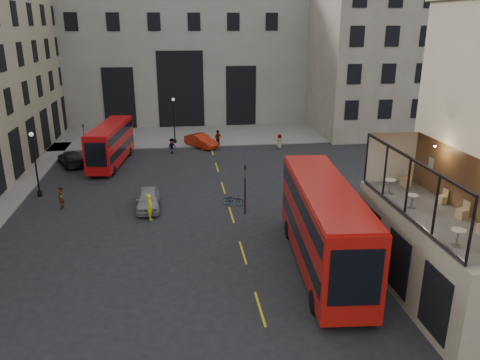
{
  "coord_description": "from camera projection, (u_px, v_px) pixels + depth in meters",
  "views": [
    {
      "loc": [
        -5.66,
        -19.53,
        13.43
      ],
      "look_at": [
        -1.49,
        11.06,
        3.0
      ],
      "focal_mm": 35.0,
      "sensor_mm": 36.0,
      "label": 1
    }
  ],
  "objects": [
    {
      "name": "pedestrian_a",
      "position": [
        112.0,
        142.0,
        51.66
      ],
      "size": [
        0.99,
        0.84,
        1.82
      ],
      "primitive_type": "imported",
      "rotation": [
        0.0,
        0.0,
        -0.18
      ],
      "color": "gray",
      "rests_on": "ground"
    },
    {
      "name": "street_lamp_b",
      "position": [
        174.0,
        123.0,
        53.74
      ],
      "size": [
        0.36,
        0.36,
        5.33
      ],
      "color": "black",
      "rests_on": "ground"
    },
    {
      "name": "car_b",
      "position": [
        201.0,
        141.0,
        52.75
      ],
      "size": [
        3.84,
        4.53,
        1.47
      ],
      "primitive_type": "imported",
      "rotation": [
        0.0,
        0.0,
        0.62
      ],
      "color": "#AA1D0A",
      "rests_on": "ground"
    },
    {
      "name": "ground",
      "position": [
        299.0,
        306.0,
        23.36
      ],
      "size": [
        140.0,
        140.0,
        0.0
      ],
      "primitive_type": "plane",
      "color": "black",
      "rests_on": "ground"
    },
    {
      "name": "cafe_table_near",
      "position": [
        458.0,
        235.0,
        19.3
      ],
      "size": [
        0.6,
        0.6,
        0.75
      ],
      "color": "silver",
      "rests_on": "cafe_floor"
    },
    {
      "name": "building_right",
      "position": [
        375.0,
        47.0,
        60.11
      ],
      "size": [
        16.6,
        18.6,
        20.0
      ],
      "color": "#A89D87",
      "rests_on": "ground"
    },
    {
      "name": "traffic_light_far",
      "position": [
        84.0,
        138.0,
        46.94
      ],
      "size": [
        0.16,
        0.2,
        3.8
      ],
      "color": "black",
      "rests_on": "ground"
    },
    {
      "name": "car_a",
      "position": [
        148.0,
        200.0,
        35.32
      ],
      "size": [
        1.81,
        4.28,
        1.44
      ],
      "primitive_type": "imported",
      "rotation": [
        0.0,
        0.0,
        0.02
      ],
      "color": "gray",
      "rests_on": "ground"
    },
    {
      "name": "pedestrian_c",
      "position": [
        218.0,
        138.0,
        52.96
      ],
      "size": [
        1.16,
        1.07,
        1.9
      ],
      "primitive_type": "imported",
      "rotation": [
        0.0,
        0.0,
        3.83
      ],
      "color": "gray",
      "rests_on": "ground"
    },
    {
      "name": "cafe_chair_b",
      "position": [
        462.0,
        213.0,
        22.15
      ],
      "size": [
        0.5,
        0.5,
        0.85
      ],
      "color": "tan",
      "rests_on": "cafe_floor"
    },
    {
      "name": "street_lamp_a",
      "position": [
        36.0,
        168.0,
        37.31
      ],
      "size": [
        0.36,
        0.36,
        5.33
      ],
      "color": "black",
      "rests_on": "ground"
    },
    {
      "name": "host_frontage",
      "position": [
        427.0,
        257.0,
        23.47
      ],
      "size": [
        3.0,
        11.0,
        4.5
      ],
      "primitive_type": "cube",
      "color": "tan",
      "rests_on": "ground"
    },
    {
      "name": "cafe_table_mid",
      "position": [
        412.0,
        199.0,
        23.33
      ],
      "size": [
        0.56,
        0.56,
        0.69
      ],
      "color": "silver",
      "rests_on": "cafe_floor"
    },
    {
      "name": "cyclist",
      "position": [
        150.0,
        207.0,
        33.25
      ],
      "size": [
        0.61,
        0.79,
        1.93
      ],
      "primitive_type": "imported",
      "rotation": [
        0.0,
        0.0,
        1.8
      ],
      "color": "#F1FF1A",
      "rests_on": "ground"
    },
    {
      "name": "pedestrian_b",
      "position": [
        172.0,
        146.0,
        50.16
      ],
      "size": [
        1.2,
        1.2,
        1.67
      ],
      "primitive_type": "imported",
      "rotation": [
        0.0,
        0.0,
        0.77
      ],
      "color": "gray",
      "rests_on": "ground"
    },
    {
      "name": "cafe_table_far",
      "position": [
        390.0,
        184.0,
        25.3
      ],
      "size": [
        0.63,
        0.63,
        0.79
      ],
      "color": "beige",
      "rests_on": "cafe_floor"
    },
    {
      "name": "traffic_light_near",
      "position": [
        245.0,
        183.0,
        33.72
      ],
      "size": [
        0.16,
        0.2,
        3.8
      ],
      "color": "black",
      "rests_on": "ground"
    },
    {
      "name": "pedestrian_e",
      "position": [
        61.0,
        198.0,
        35.31
      ],
      "size": [
        0.43,
        0.63,
        1.68
      ],
      "primitive_type": "imported",
      "rotation": [
        0.0,
        0.0,
        4.76
      ],
      "color": "gray",
      "rests_on": "ground"
    },
    {
      "name": "cafe_chair_c",
      "position": [
        442.0,
        199.0,
        23.98
      ],
      "size": [
        0.44,
        0.44,
        0.76
      ],
      "color": "tan",
      "rests_on": "cafe_floor"
    },
    {
      "name": "car_c",
      "position": [
        71.0,
        158.0,
        46.16
      ],
      "size": [
        3.6,
        5.13,
        1.38
      ],
      "primitive_type": "imported",
      "rotation": [
        0.0,
        0.0,
        3.53
      ],
      "color": "black",
      "rests_on": "ground"
    },
    {
      "name": "cafe_floor",
      "position": [
        433.0,
        215.0,
        22.73
      ],
      "size": [
        3.0,
        10.0,
        0.1
      ],
      "primitive_type": "cube",
      "color": "slate",
      "rests_on": "host_frontage"
    },
    {
      "name": "bicycle",
      "position": [
        233.0,
        200.0,
        36.06
      ],
      "size": [
        1.77,
        1.21,
        0.88
      ],
      "primitive_type": "imported",
      "rotation": [
        0.0,
        0.0,
        1.16
      ],
      "color": "gray",
      "rests_on": "ground"
    },
    {
      "name": "pavement_far",
      "position": [
        175.0,
        135.0,
        58.24
      ],
      "size": [
        40.0,
        12.0,
        0.12
      ],
      "primitive_type": "cube",
      "color": "slate",
      "rests_on": "ground"
    },
    {
      "name": "bus_far",
      "position": [
        111.0,
        142.0,
        45.94
      ],
      "size": [
        3.6,
        10.2,
        3.98
      ],
      "color": "red",
      "rests_on": "ground"
    },
    {
      "name": "bus_near",
      "position": [
        324.0,
        222.0,
        26.17
      ],
      "size": [
        3.89,
        12.71,
        5.0
      ],
      "color": "#A9110B",
      "rests_on": "ground"
    },
    {
      "name": "gateway",
      "position": [
        179.0,
        53.0,
        64.76
      ],
      "size": [
        35.0,
        10.6,
        18.0
      ],
      "color": "#9A978F",
      "rests_on": "ground"
    },
    {
      "name": "pedestrian_d",
      "position": [
        279.0,
        141.0,
        52.17
      ],
      "size": [
        0.77,
        0.93,
        1.64
      ],
      "primitive_type": "imported",
      "rotation": [
        0.0,
        0.0,
        1.94
      ],
      "color": "gray",
      "rests_on": "ground"
    },
    {
      "name": "cafe_chair_d",
      "position": [
        406.0,
        181.0,
        26.55
      ],
      "size": [
        0.54,
        0.54,
        0.93
      ],
      "color": "tan",
      "rests_on": "cafe_floor"
    }
  ]
}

